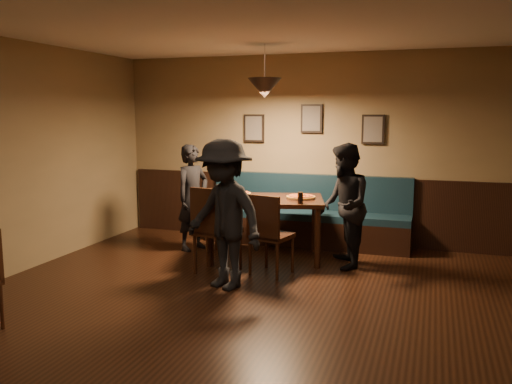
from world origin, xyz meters
TOP-DOWN VIEW (x-y plane):
  - floor at (0.00, 0.00)m, footprint 7.00×7.00m
  - ceiling at (0.00, 0.00)m, footprint 7.00×7.00m
  - wall_back at (0.00, 3.50)m, footprint 6.00×0.00m
  - wainscot at (0.00, 3.47)m, footprint 5.88×0.06m
  - booth_bench at (0.00, 3.20)m, footprint 3.00×0.60m
  - picture_left at (-0.90, 3.47)m, footprint 0.32×0.04m
  - picture_center at (0.00, 3.47)m, footprint 0.32×0.04m
  - picture_right at (0.90, 3.47)m, footprint 0.32×0.04m
  - pendant_lamp at (-0.36, 2.29)m, footprint 0.44×0.44m
  - dining_table at (-0.36, 2.29)m, footprint 1.73×1.34m
  - chair_near_left at (-0.71, 1.53)m, footprint 0.53×0.53m
  - chair_near_right at (-0.06, 1.66)m, footprint 0.53×0.53m
  - diner_left at (-1.46, 2.43)m, footprint 0.54×0.64m
  - diner_right at (0.71, 2.22)m, footprint 0.79×0.90m
  - diner_front at (-0.41, 1.01)m, footprint 1.23×1.00m
  - pizza_a at (-0.79, 2.40)m, footprint 0.45×0.45m
  - pizza_b at (-0.38, 2.08)m, footprint 0.43×0.43m
  - pizza_c at (0.11, 2.40)m, footprint 0.47×0.47m
  - soda_glass at (0.20, 2.03)m, footprint 0.09×0.09m
  - tabasco_bottle at (0.16, 2.27)m, footprint 0.03×0.03m
  - napkin_a at (-0.88, 2.58)m, footprint 0.16×0.16m
  - napkin_b at (-0.89, 1.98)m, footprint 0.19×0.19m
  - cutlery_set at (-0.35, 1.92)m, footprint 0.19×0.09m

SIDE VIEW (x-z plane):
  - floor at x=0.00m, z-range 0.00..0.00m
  - dining_table at x=-0.36m, z-range 0.00..0.82m
  - chair_near_right at x=-0.06m, z-range 0.00..0.99m
  - wainscot at x=0.00m, z-range 0.00..1.00m
  - booth_bench at x=0.00m, z-range 0.00..1.00m
  - chair_near_left at x=-0.71m, z-range 0.00..1.06m
  - diner_left at x=-1.46m, z-range 0.00..1.50m
  - diner_right at x=0.71m, z-range 0.00..1.57m
  - cutlery_set at x=-0.35m, z-range 0.82..0.82m
  - napkin_b at x=-0.89m, z-range 0.82..0.82m
  - napkin_a at x=-0.88m, z-range 0.82..0.82m
  - diner_front at x=-0.41m, z-range 0.00..1.66m
  - pizza_c at x=0.11m, z-range 0.82..0.86m
  - pizza_b at x=-0.38m, z-range 0.82..0.86m
  - pizza_a at x=-0.79m, z-range 0.82..0.86m
  - tabasco_bottle at x=0.16m, z-range 0.82..0.93m
  - soda_glass at x=0.20m, z-range 0.82..0.96m
  - wall_back at x=0.00m, z-range -1.60..4.40m
  - picture_left at x=-0.90m, z-range 1.49..1.91m
  - picture_right at x=0.90m, z-range 1.49..1.91m
  - picture_center at x=0.00m, z-range 1.64..2.06m
  - pendant_lamp at x=-0.36m, z-range 2.12..2.38m
  - ceiling at x=0.00m, z-range 2.80..2.80m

